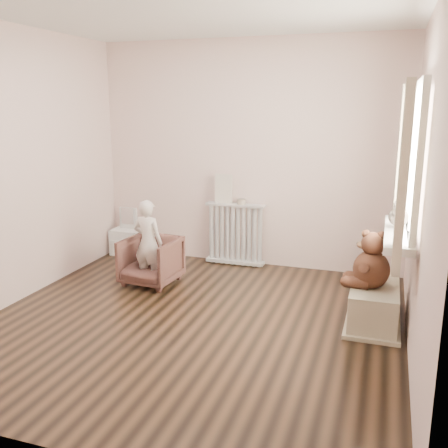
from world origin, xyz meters
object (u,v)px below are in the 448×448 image
(radiator, at_px, (235,233))
(teddy_bear, at_px, (373,251))
(child, at_px, (148,242))
(plush_cat, at_px, (399,215))
(toy_vanity, at_px, (127,233))
(armchair, at_px, (151,261))
(toy_bench, at_px, (374,302))

(radiator, distance_m, teddy_bear, 2.05)
(radiator, relative_size, child, 0.82)
(plush_cat, bearing_deg, toy_vanity, 161.44)
(teddy_bear, relative_size, plush_cat, 1.88)
(toy_vanity, bearing_deg, plush_cat, -21.17)
(armchair, distance_m, plush_cat, 2.57)
(radiator, height_order, teddy_bear, teddy_bear)
(toy_vanity, xyz_separation_m, plush_cat, (3.21, -1.24, 0.72))
(toy_bench, height_order, teddy_bear, teddy_bear)
(armchair, xyz_separation_m, toy_bench, (2.29, -0.29, -0.05))
(radiator, xyz_separation_m, teddy_bear, (1.59, -1.25, 0.28))
(child, xyz_separation_m, plush_cat, (2.43, -0.31, 0.53))
(radiator, xyz_separation_m, armchair, (-0.66, -0.91, -0.14))
(toy_vanity, distance_m, toy_bench, 3.29)
(armchair, height_order, toy_bench, armchair)
(child, bearing_deg, plush_cat, 177.45)
(armchair, bearing_deg, child, -85.30)
(radiator, distance_m, child, 1.17)
(child, relative_size, toy_bench, 1.20)
(toy_bench, relative_size, teddy_bear, 1.53)
(toy_vanity, bearing_deg, armchair, -48.72)
(toy_bench, distance_m, plush_cat, 0.81)
(radiator, relative_size, plush_cat, 2.84)
(toy_vanity, bearing_deg, toy_bench, -21.00)
(toy_vanity, bearing_deg, child, -50.28)
(toy_vanity, height_order, toy_bench, toy_vanity)
(radiator, relative_size, teddy_bear, 1.51)
(armchair, xyz_separation_m, plush_cat, (2.43, -0.36, 0.75))
(teddy_bear, height_order, plush_cat, plush_cat)
(radiator, bearing_deg, toy_bench, -36.44)
(teddy_bear, distance_m, plush_cat, 0.38)
(radiator, distance_m, plush_cat, 2.27)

